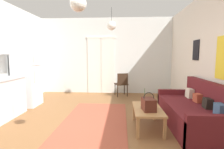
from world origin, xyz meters
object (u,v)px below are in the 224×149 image
Objects in this scene: bamboo_vase at (144,103)px; couch at (194,113)px; coffee_table at (148,111)px; pendant_lamp_near at (78,3)px; refrigerator at (27,76)px; handbag at (149,104)px; accent_chair at (122,83)px; pendant_lamp_far at (111,26)px.

couch is at bearing 2.85° from bamboo_vase.
couch reaches higher than coffee_table.
refrigerator is at bearing 132.95° from pendant_lamp_near.
pendant_lamp_near is (-2.05, -1.07, 1.83)m from couch.
refrigerator is at bearing 163.88° from couch.
pendant_lamp_near reaches higher than bamboo_vase.
handbag is 0.41× the size of pendant_lamp_near.
couch is at bearing 7.03° from coffee_table.
couch is 1.03m from bamboo_vase.
accent_chair is at bearing 25.42° from refrigerator.
bamboo_vase is at bearing 82.77° from accent_chair.
bamboo_vase is at bearing 102.34° from handbag.
handbag is at bearing 82.94° from accent_chair.
handbag is (0.05, -0.22, 0.04)m from bamboo_vase.
accent_chair is at bearing 101.17° from coffee_table.
pendant_lamp_far is at bearing 112.50° from handbag.
couch is at bearing 103.08° from accent_chair.
pendant_lamp_near is at bearing -152.37° from couch.
bamboo_vase is 0.46× the size of accent_chair.
handbag is at bearing -67.50° from pendant_lamp_far.
bamboo_vase is 2.18m from pendant_lamp_near.
accent_chair is 1.24× the size of pendant_lamp_far.
coffee_table is 1.15× the size of accent_chair.
couch is 5.01× the size of bamboo_vase.
handbag is 3.54m from refrigerator.
handbag is at bearing -24.65° from refrigerator.
coffee_table is 2.48× the size of bamboo_vase.
pendant_lamp_near is at bearing -47.05° from refrigerator.
pendant_lamp_far is (-0.83, 1.83, 1.97)m from coffee_table.
bamboo_vase is 3.42m from refrigerator.
couch is 1.13× the size of refrigerator.
pendant_lamp_near is at bearing 63.26° from accent_chair.
couch is at bearing -16.12° from refrigerator.
pendant_lamp_far reaches higher than handbag.
bamboo_vase reaches higher than handbag.
handbag is 0.20× the size of refrigerator.
pendant_lamp_far is at bearing 136.15° from couch.
coffee_table is 0.16m from bamboo_vase.
accent_chair is at bearing 120.57° from couch.
handbag is at bearing -77.66° from bamboo_vase.
refrigerator reaches higher than handbag.
couch reaches higher than handbag.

